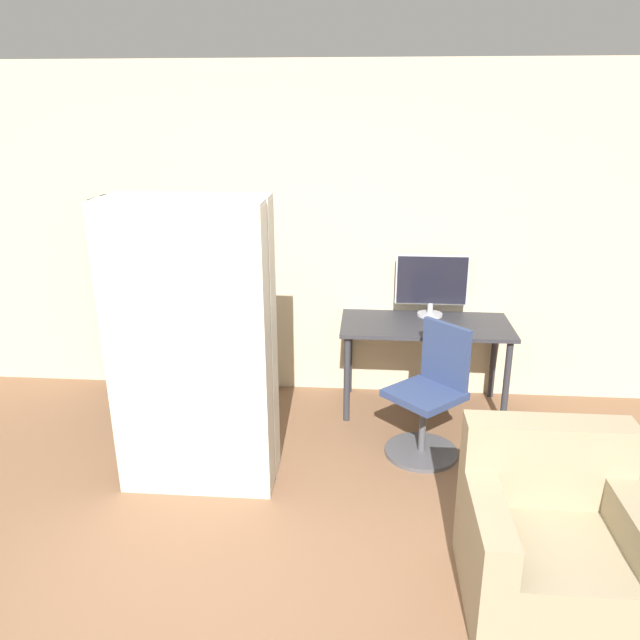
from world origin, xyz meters
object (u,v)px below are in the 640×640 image
at_px(mattress_far, 200,341).
at_px(mattress_near, 189,356).
at_px(bookshelf, 146,296).
at_px(armchair, 552,541).
at_px(monitor, 432,283).
at_px(office_chair, 429,403).

bearing_deg(mattress_far, mattress_near, -90.00).
bearing_deg(bookshelf, mattress_near, -61.72).
bearing_deg(mattress_near, armchair, -20.93).
relative_size(mattress_far, armchair, 2.19).
bearing_deg(monitor, mattress_far, -141.64).
bearing_deg(armchair, mattress_near, 159.07).
distance_m(monitor, bookshelf, 2.37).
height_order(bookshelf, armchair, bookshelf).
relative_size(office_chair, mattress_far, 0.50).
relative_size(office_chair, bookshelf, 0.56).
bearing_deg(monitor, office_chair, -93.85).
height_order(office_chair, armchair, office_chair).
relative_size(monitor, bookshelf, 0.35).
height_order(office_chair, bookshelf, bookshelf).
bearing_deg(mattress_near, mattress_far, 90.00).
bearing_deg(armchair, mattress_far, 153.14).
xyz_separation_m(office_chair, bookshelf, (-2.30, 0.88, 0.47)).
height_order(mattress_far, armchair, mattress_far).
distance_m(office_chair, mattress_far, 1.64).
relative_size(office_chair, armchair, 1.11).
relative_size(mattress_near, armchair, 2.19).
xyz_separation_m(office_chair, mattress_far, (-1.51, -0.35, 0.55)).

